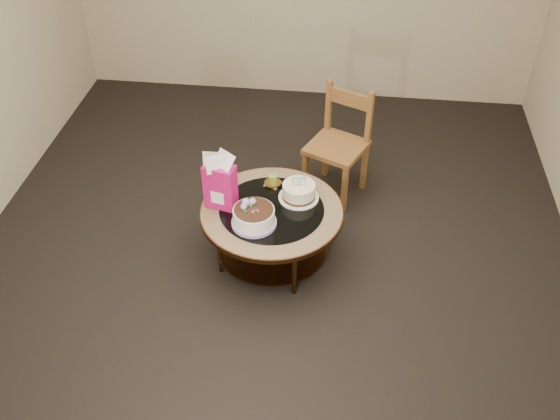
# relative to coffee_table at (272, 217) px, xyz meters

# --- Properties ---
(ground) EXTENTS (5.00, 5.00, 0.00)m
(ground) POSITION_rel_coffee_table_xyz_m (-0.00, 0.00, -0.38)
(ground) COLOR black
(ground) RESTS_ON ground
(room_walls) EXTENTS (4.52, 5.02, 2.61)m
(room_walls) POSITION_rel_coffee_table_xyz_m (-0.00, 0.00, 1.16)
(room_walls) COLOR tan
(room_walls) RESTS_ON ground
(coffee_table) EXTENTS (1.02, 1.02, 0.46)m
(coffee_table) POSITION_rel_coffee_table_xyz_m (0.00, 0.00, 0.00)
(coffee_table) COLOR #522F17
(coffee_table) RESTS_ON ground
(decorated_cake) EXTENTS (0.31, 0.31, 0.18)m
(decorated_cake) POSITION_rel_coffee_table_xyz_m (-0.10, -0.17, 0.14)
(decorated_cake) COLOR #A288C1
(decorated_cake) RESTS_ON coffee_table
(cream_cake) EXTENTS (0.29, 0.29, 0.18)m
(cream_cake) POSITION_rel_coffee_table_xyz_m (0.18, 0.14, 0.14)
(cream_cake) COLOR white
(cream_cake) RESTS_ON coffee_table
(gift_bag) EXTENTS (0.24, 0.19, 0.43)m
(gift_bag) POSITION_rel_coffee_table_xyz_m (-0.36, 0.00, 0.29)
(gift_bag) COLOR #C41267
(gift_bag) RESTS_ON coffee_table
(pillar_candle) EXTENTS (0.13, 0.13, 0.09)m
(pillar_candle) POSITION_rel_coffee_table_xyz_m (-0.03, 0.28, 0.11)
(pillar_candle) COLOR #CBB853
(pillar_candle) RESTS_ON coffee_table
(dining_chair) EXTENTS (0.56, 0.56, 0.91)m
(dining_chair) POSITION_rel_coffee_table_xyz_m (0.43, 0.87, 0.09)
(dining_chair) COLOR brown
(dining_chair) RESTS_ON ground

